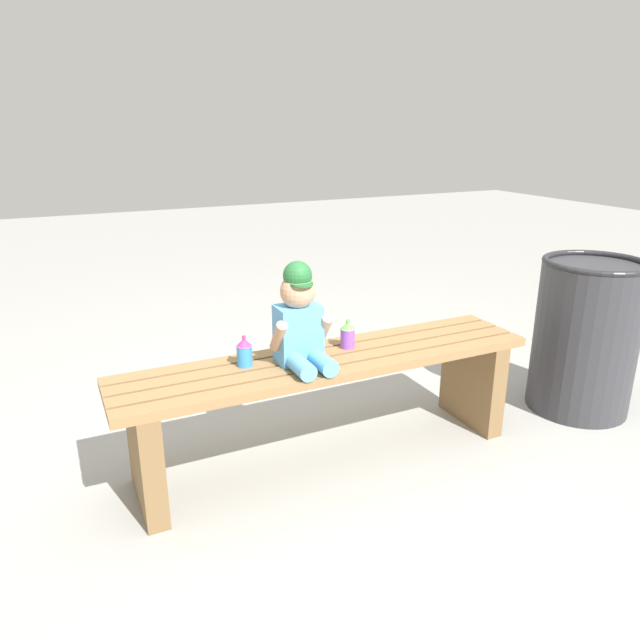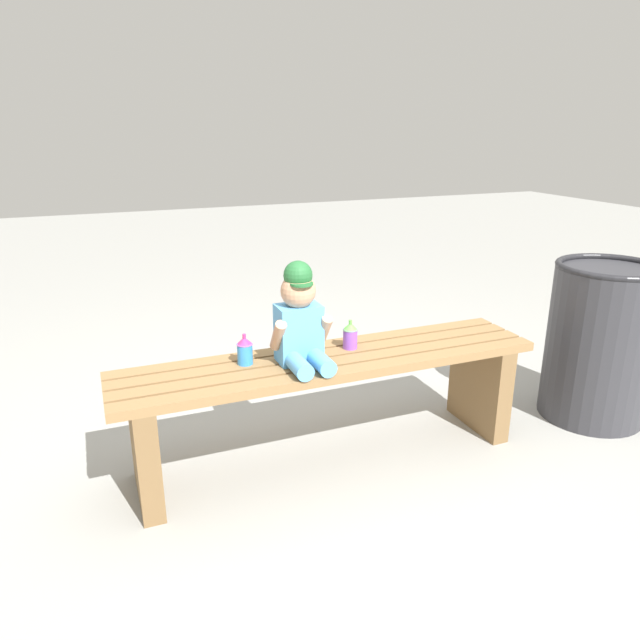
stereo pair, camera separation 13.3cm
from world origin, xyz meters
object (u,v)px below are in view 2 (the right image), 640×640
at_px(sippy_cup_right, 350,335).
at_px(child_figure, 300,320).
at_px(park_bench, 330,390).
at_px(sippy_cup_left, 245,350).
at_px(trash_bin, 600,342).

bearing_deg(sippy_cup_right, child_figure, -164.84).
distance_m(park_bench, sippy_cup_left, 0.40).
bearing_deg(child_figure, sippy_cup_right, 15.16).
bearing_deg(sippy_cup_right, sippy_cup_left, 180.00).
xyz_separation_m(park_bench, sippy_cup_left, (-0.34, 0.06, 0.21)).
height_order(sippy_cup_left, sippy_cup_right, same).
relative_size(child_figure, sippy_cup_right, 3.26).
relative_size(child_figure, trash_bin, 0.53).
height_order(child_figure, sippy_cup_right, child_figure).
distance_m(park_bench, trash_bin, 1.34).
bearing_deg(park_bench, sippy_cup_left, 170.71).
distance_m(child_figure, sippy_cup_right, 0.28).
distance_m(sippy_cup_left, trash_bin, 1.69).
relative_size(park_bench, sippy_cup_left, 14.06).
bearing_deg(park_bench, trash_bin, -4.87).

